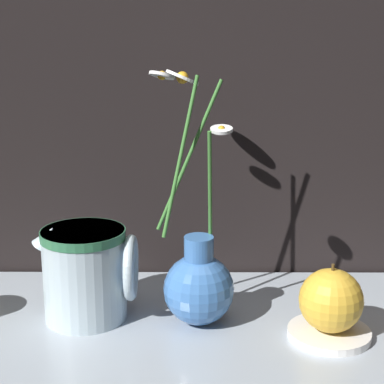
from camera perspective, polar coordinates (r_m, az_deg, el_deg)
ground_plane at (r=0.88m, az=-0.25°, el=-12.17°), size 6.00×6.00×0.00m
shelf at (r=0.88m, az=-0.25°, el=-11.82°), size 0.86×0.35×0.01m
vase_with_flowers at (r=0.85m, az=0.56°, el=-7.82°), size 0.12×0.16×0.33m
ceramic_pitcher at (r=0.87m, az=-9.33°, el=-6.86°), size 0.14×0.11×0.14m
saucer_plate at (r=0.85m, az=12.09°, el=-12.19°), size 0.11×0.11×0.01m
orange_fruit at (r=0.83m, az=12.26°, el=-9.39°), size 0.08×0.08×0.09m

